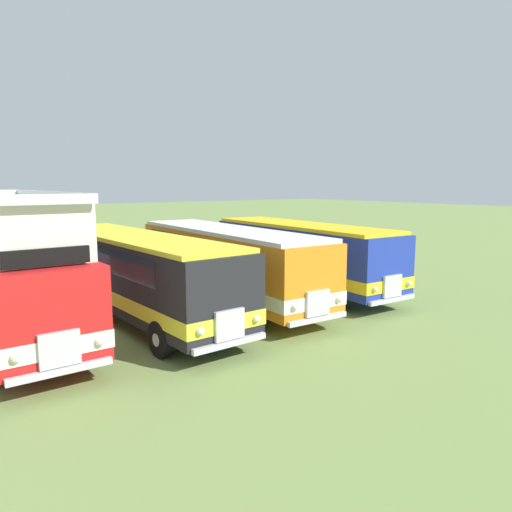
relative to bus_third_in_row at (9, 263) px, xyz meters
name	(u,v)px	position (x,y,z in m)	size (l,w,h in m)	color
ground_plane	(79,326)	(1.96, 0.09, -2.36)	(200.00, 200.00, 0.00)	#7A934C
bus_third_in_row	(9,263)	(0.00, 0.00, 0.00)	(2.78, 10.32, 4.52)	red
bus_fourth_in_row	(134,269)	(3.91, -0.06, -0.60)	(3.11, 11.65, 2.99)	black
bus_fifth_in_row	(226,259)	(7.82, 0.10, -0.60)	(2.89, 11.23, 2.99)	orange
bus_sixth_in_row	(300,251)	(11.73, 0.06, -0.60)	(2.91, 10.63, 2.99)	#1E339E
rope_fence_line	(11,258)	(1.96, 12.91, -1.65)	(25.63, 0.08, 1.05)	#8C704C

